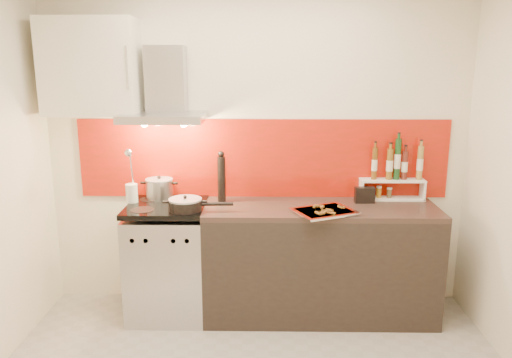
{
  "coord_description": "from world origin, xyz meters",
  "views": [
    {
      "loc": [
        0.06,
        -2.61,
        1.98
      ],
      "look_at": [
        0.0,
        0.95,
        1.15
      ],
      "focal_mm": 35.0,
      "sensor_mm": 36.0,
      "label": 1
    }
  ],
  "objects_px": {
    "pepper_mill": "(221,177)",
    "counter": "(319,261)",
    "range_stove": "(168,261)",
    "saute_pan": "(186,204)",
    "stock_pot": "(159,189)",
    "baking_tray": "(324,211)"
  },
  "relations": [
    {
      "from": "saute_pan",
      "to": "stock_pot",
      "type": "bearing_deg",
      "value": 129.09
    },
    {
      "from": "stock_pot",
      "to": "pepper_mill",
      "type": "bearing_deg",
      "value": -4.67
    },
    {
      "from": "stock_pot",
      "to": "saute_pan",
      "type": "height_order",
      "value": "stock_pot"
    },
    {
      "from": "range_stove",
      "to": "saute_pan",
      "type": "distance_m",
      "value": 0.56
    },
    {
      "from": "range_stove",
      "to": "pepper_mill",
      "type": "distance_m",
      "value": 0.79
    },
    {
      "from": "counter",
      "to": "saute_pan",
      "type": "xyz_separation_m",
      "value": [
        -1.02,
        -0.15,
        0.5
      ]
    },
    {
      "from": "range_stove",
      "to": "counter",
      "type": "height_order",
      "value": "range_stove"
    },
    {
      "from": "counter",
      "to": "saute_pan",
      "type": "relative_size",
      "value": 3.74
    },
    {
      "from": "range_stove",
      "to": "counter",
      "type": "relative_size",
      "value": 0.51
    },
    {
      "from": "pepper_mill",
      "to": "stock_pot",
      "type": "bearing_deg",
      "value": 175.33
    },
    {
      "from": "stock_pot",
      "to": "baking_tray",
      "type": "distance_m",
      "value": 1.34
    },
    {
      "from": "counter",
      "to": "saute_pan",
      "type": "distance_m",
      "value": 1.15
    },
    {
      "from": "stock_pot",
      "to": "pepper_mill",
      "type": "relative_size",
      "value": 0.54
    },
    {
      "from": "pepper_mill",
      "to": "counter",
      "type": "bearing_deg",
      "value": -9.78
    },
    {
      "from": "saute_pan",
      "to": "baking_tray",
      "type": "relative_size",
      "value": 0.92
    },
    {
      "from": "stock_pot",
      "to": "pepper_mill",
      "type": "height_order",
      "value": "pepper_mill"
    },
    {
      "from": "pepper_mill",
      "to": "baking_tray",
      "type": "xyz_separation_m",
      "value": [
        0.78,
        -0.32,
        -0.18
      ]
    },
    {
      "from": "stock_pot",
      "to": "pepper_mill",
      "type": "xyz_separation_m",
      "value": [
        0.51,
        -0.04,
        0.11
      ]
    },
    {
      "from": "baking_tray",
      "to": "saute_pan",
      "type": "bearing_deg",
      "value": 178.29
    },
    {
      "from": "saute_pan",
      "to": "range_stove",
      "type": "bearing_deg",
      "value": 140.89
    },
    {
      "from": "pepper_mill",
      "to": "baking_tray",
      "type": "relative_size",
      "value": 0.77
    },
    {
      "from": "counter",
      "to": "range_stove",
      "type": "bearing_deg",
      "value": -179.77
    }
  ]
}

